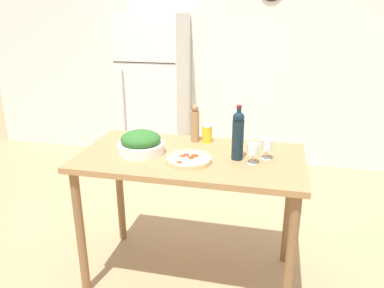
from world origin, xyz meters
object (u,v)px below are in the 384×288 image
Objects in this scene: wine_glass_far at (267,146)px; pepper_mill at (195,124)px; salad_bowl at (141,143)px; homemade_pizza at (189,159)px; wine_bottle at (238,134)px; salt_canister at (207,133)px; refrigerator at (155,93)px; wine_glass_near at (253,150)px.

wine_glass_far is 0.49× the size of pepper_mill.
homemade_pizza is at bearing -14.40° from salad_bowl.
wine_bottle is 0.41m from pepper_mill.
pepper_mill is 0.41m from salad_bowl.
pepper_mill reaches higher than homemade_pizza.
pepper_mill is at bearing -177.56° from salt_canister.
salt_canister is (0.91, -1.63, 0.10)m from refrigerator.
wine_glass_near is 0.43× the size of salad_bowl.
salt_canister is (-0.23, 0.26, -0.09)m from wine_bottle.
refrigerator is at bearing 116.92° from pepper_mill.
wine_bottle is 0.19m from wine_glass_far.
homemade_pizza is 2.21× the size of salt_canister.
pepper_mill reaches higher than salad_bowl.
wine_bottle reaches higher than wine_glass_far.
wine_glass_far is at bearing -54.59° from refrigerator.
wine_glass_near is at bearing -129.02° from wine_glass_far.
refrigerator is 2.22m from wine_bottle.
refrigerator is 5.18× the size of wine_bottle.
wine_glass_near is at bearing -57.47° from refrigerator.
wine_glass_far is at bearing 4.83° from salad_bowl.
pepper_mill is at bearing 45.37° from salad_bowl.
homemade_pizza is (-0.27, -0.11, -0.14)m from wine_bottle.
wine_glass_near and wine_glass_far have the same top height.
homemade_pizza is at bearing -171.29° from wine_glass_near.
wine_bottle is 1.29× the size of pepper_mill.
salt_canister is at bearing 84.16° from homemade_pizza.
pepper_mill is (-0.32, 0.26, -0.03)m from wine_bottle.
pepper_mill is (-0.49, 0.22, 0.04)m from wine_glass_far.
homemade_pizza is at bearing -66.46° from refrigerator.
homemade_pizza is at bearing -157.54° from wine_bottle.
wine_glass_near reaches higher than homemade_pizza.
wine_glass_near is 1.00× the size of wine_glass_far.
wine_bottle is 0.13m from wine_glass_near.
wine_bottle is at bearing 22.46° from homemade_pizza.
salad_bowl is 0.34m from homemade_pizza.
wine_glass_near is 1.02× the size of salt_canister.
refrigerator is 13.76× the size of wine_glass_far.
wine_glass_far is at bearing 12.22° from wine_bottle.
homemade_pizza is 0.38m from salt_canister.
refrigerator reaches higher than homemade_pizza.
wine_bottle is 0.61m from salad_bowl.
pepper_mill reaches higher than wine_glass_near.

